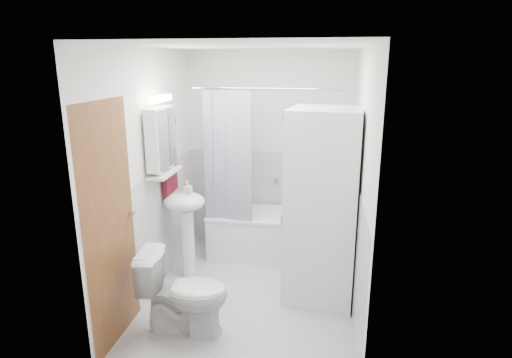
% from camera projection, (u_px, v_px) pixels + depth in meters
% --- Properties ---
extents(floor, '(2.60, 2.60, 0.00)m').
position_uv_depth(floor, '(251.00, 293.00, 4.34)').
color(floor, '#B8B7BC').
rests_on(floor, ground).
extents(room_walls, '(2.60, 2.60, 2.60)m').
position_uv_depth(room_walls, '(251.00, 149.00, 3.95)').
color(room_walls, white).
rests_on(room_walls, ground).
extents(wainscot, '(1.98, 2.58, 2.58)m').
position_uv_depth(wainscot, '(256.00, 227.00, 4.46)').
color(wainscot, white).
rests_on(wainscot, ground).
extents(door, '(0.05, 2.00, 2.00)m').
position_uv_depth(door, '(132.00, 213.00, 3.70)').
color(door, brown).
rests_on(door, ground).
extents(bathtub, '(1.40, 0.66, 0.53)m').
position_uv_depth(bathtub, '(268.00, 232.00, 5.13)').
color(bathtub, white).
rests_on(bathtub, ground).
extents(tub_spout, '(0.04, 0.12, 0.04)m').
position_uv_depth(tub_spout, '(288.00, 181.00, 5.26)').
color(tub_spout, silver).
rests_on(tub_spout, room_walls).
extents(curtain_rod, '(1.58, 0.02, 0.02)m').
position_uv_depth(curtain_rod, '(266.00, 89.00, 4.42)').
color(curtain_rod, silver).
rests_on(curtain_rod, room_walls).
extents(shower_curtain, '(0.55, 0.02, 1.45)m').
position_uv_depth(shower_curtain, '(228.00, 158.00, 4.68)').
color(shower_curtain, '#141646').
rests_on(shower_curtain, curtain_rod).
extents(sink, '(0.44, 0.37, 1.04)m').
position_uv_depth(sink, '(185.00, 215.00, 4.53)').
color(sink, white).
rests_on(sink, ground).
extents(medicine_cabinet, '(0.13, 0.50, 0.71)m').
position_uv_depth(medicine_cabinet, '(161.00, 137.00, 4.16)').
color(medicine_cabinet, white).
rests_on(medicine_cabinet, room_walls).
extents(shelf, '(0.18, 0.54, 0.02)m').
position_uv_depth(shelf, '(165.00, 173.00, 4.26)').
color(shelf, silver).
rests_on(shelf, room_walls).
extents(shower_caddy, '(0.22, 0.06, 0.02)m').
position_uv_depth(shower_caddy, '(293.00, 157.00, 5.17)').
color(shower_caddy, silver).
rests_on(shower_caddy, room_walls).
extents(towel, '(0.07, 0.33, 0.80)m').
position_uv_depth(towel, '(169.00, 155.00, 4.48)').
color(towel, maroon).
rests_on(towel, room_walls).
extents(washer_dryer, '(0.74, 0.73, 1.87)m').
position_uv_depth(washer_dryer, '(323.00, 207.00, 4.07)').
color(washer_dryer, white).
rests_on(washer_dryer, ground).
extents(toilet, '(0.79, 0.49, 0.74)m').
position_uv_depth(toilet, '(184.00, 293.00, 3.63)').
color(toilet, white).
rests_on(toilet, ground).
extents(soap_pump, '(0.08, 0.17, 0.08)m').
position_uv_depth(soap_pump, '(188.00, 193.00, 4.44)').
color(soap_pump, gray).
rests_on(soap_pump, sink).
extents(shelf_bottle, '(0.07, 0.18, 0.07)m').
position_uv_depth(shelf_bottle, '(159.00, 172.00, 4.10)').
color(shelf_bottle, gray).
rests_on(shelf_bottle, shelf).
extents(shelf_cup, '(0.10, 0.09, 0.10)m').
position_uv_depth(shelf_cup, '(169.00, 164.00, 4.36)').
color(shelf_cup, gray).
rests_on(shelf_cup, shelf).
extents(shampoo_a, '(0.13, 0.17, 0.13)m').
position_uv_depth(shampoo_a, '(298.00, 151.00, 5.14)').
color(shampoo_a, gray).
rests_on(shampoo_a, shower_caddy).
extents(shampoo_b, '(0.08, 0.21, 0.08)m').
position_uv_depth(shampoo_b, '(308.00, 154.00, 5.13)').
color(shampoo_b, '#2A5DAB').
rests_on(shampoo_b, shower_caddy).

